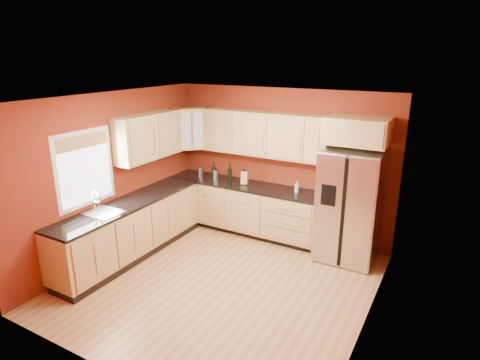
{
  "coord_description": "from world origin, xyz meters",
  "views": [
    {
      "loc": [
        2.7,
        -4.27,
        3.14
      ],
      "look_at": [
        -0.19,
        0.9,
        1.27
      ],
      "focal_mm": 30.0,
      "sensor_mm": 36.0,
      "label": 1
    }
  ],
  "objects_px": {
    "refrigerator": "(350,206)",
    "soap_dispenser": "(297,187)",
    "canister_left": "(216,175)",
    "wine_bottle_a": "(230,173)",
    "knife_block": "(245,178)"
  },
  "relations": [
    {
      "from": "refrigerator",
      "to": "knife_block",
      "type": "xyz_separation_m",
      "value": [
        -1.9,
        0.07,
        0.14
      ]
    },
    {
      "from": "soap_dispenser",
      "to": "canister_left",
      "type": "bearing_deg",
      "value": -177.93
    },
    {
      "from": "canister_left",
      "to": "soap_dispenser",
      "type": "relative_size",
      "value": 1.0
    },
    {
      "from": "refrigerator",
      "to": "canister_left",
      "type": "bearing_deg",
      "value": 179.33
    },
    {
      "from": "refrigerator",
      "to": "canister_left",
      "type": "xyz_separation_m",
      "value": [
        -2.47,
        0.03,
        0.13
      ]
    },
    {
      "from": "canister_left",
      "to": "wine_bottle_a",
      "type": "bearing_deg",
      "value": 4.05
    },
    {
      "from": "knife_block",
      "to": "soap_dispenser",
      "type": "bearing_deg",
      "value": -12.98
    },
    {
      "from": "wine_bottle_a",
      "to": "knife_block",
      "type": "height_order",
      "value": "wine_bottle_a"
    },
    {
      "from": "knife_block",
      "to": "wine_bottle_a",
      "type": "bearing_deg",
      "value": 171.23
    },
    {
      "from": "refrigerator",
      "to": "soap_dispenser",
      "type": "relative_size",
      "value": 9.24
    },
    {
      "from": "wine_bottle_a",
      "to": "soap_dispenser",
      "type": "xyz_separation_m",
      "value": [
        1.27,
        0.04,
        -0.08
      ]
    },
    {
      "from": "refrigerator",
      "to": "soap_dispenser",
      "type": "distance_m",
      "value": 0.93
    },
    {
      "from": "wine_bottle_a",
      "to": "refrigerator",
      "type": "bearing_deg",
      "value": -1.29
    },
    {
      "from": "refrigerator",
      "to": "soap_dispenser",
      "type": "height_order",
      "value": "refrigerator"
    },
    {
      "from": "wine_bottle_a",
      "to": "knife_block",
      "type": "bearing_deg",
      "value": 4.87
    }
  ]
}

